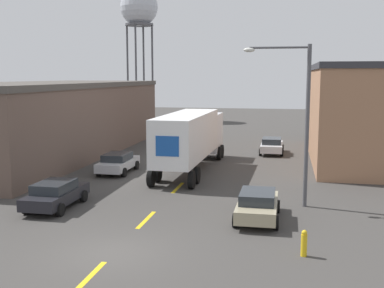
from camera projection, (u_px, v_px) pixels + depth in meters
ground_plane at (113, 254)px, 17.51m from camera, size 160.00×160.00×0.00m
road_centerline at (146, 220)px, 21.62m from camera, size 0.20×15.41×0.01m
warehouse_left at (49, 118)px, 39.38m from camera, size 10.39×28.13×5.91m
semi_truck at (192, 136)px, 32.76m from camera, size 2.94×12.82×3.97m
parked_car_left_far at (118, 162)px, 32.05m from camera, size 1.94×4.18×1.32m
parked_car_right_near at (258, 205)px, 21.54m from camera, size 1.94×4.18×1.32m
parked_car_right_far at (272, 145)px, 39.90m from camera, size 1.94×4.18×1.32m
parked_car_left_near at (56, 194)px, 23.48m from camera, size 1.94×4.18×1.32m
water_tower at (139, 9)px, 69.18m from camera, size 5.41×5.41×18.95m
street_lamp at (299, 112)px, 23.28m from camera, size 3.24×0.32×7.92m
fire_hydrant at (304, 243)px, 17.19m from camera, size 0.22×0.22×0.97m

